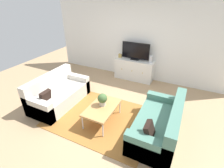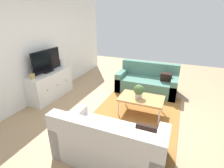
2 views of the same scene
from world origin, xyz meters
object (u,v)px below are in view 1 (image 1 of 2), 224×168
at_px(coffee_table, 102,108).
at_px(glass_vase, 151,59).
at_px(tv_console, 134,69).
at_px(couch_right_side, 161,126).
at_px(potted_plant, 102,99).
at_px(mantel_clock, 120,56).
at_px(flat_screen_tv, 136,51).
at_px(couch_left_side, 57,94).

bearing_deg(coffee_table, glass_vase, 79.58).
bearing_deg(tv_console, glass_vase, 0.00).
distance_m(couch_right_side, potted_plant, 1.42).
bearing_deg(couch_right_side, mantel_clock, 130.16).
bearing_deg(glass_vase, coffee_table, -100.42).
relative_size(couch_right_side, flat_screen_tv, 1.79).
xyz_separation_m(couch_right_side, glass_vase, (-0.90, 2.37, 0.57)).
bearing_deg(mantel_clock, glass_vase, 0.00).
xyz_separation_m(couch_right_side, coffee_table, (-1.36, -0.13, 0.11)).
xyz_separation_m(couch_right_side, tv_console, (-1.45, 2.37, 0.09)).
relative_size(couch_left_side, glass_vase, 7.48).
relative_size(flat_screen_tv, mantel_clock, 7.36).
xyz_separation_m(potted_plant, mantel_clock, (-0.62, 2.44, 0.20)).
bearing_deg(tv_console, coffee_table, -87.89).
height_order(potted_plant, mantel_clock, mantel_clock).
bearing_deg(tv_console, couch_left_side, -120.93).
xyz_separation_m(tv_console, glass_vase, (0.55, 0.00, 0.48)).
bearing_deg(couch_right_side, tv_console, 121.41).
height_order(couch_left_side, potted_plant, couch_left_side).
distance_m(glass_vase, mantel_clock, 1.11).
bearing_deg(mantel_clock, couch_left_side, -110.12).
height_order(potted_plant, glass_vase, glass_vase).
xyz_separation_m(potted_plant, flat_screen_tv, (-0.07, 2.46, 0.43)).
relative_size(couch_left_side, couch_right_side, 1.00).
xyz_separation_m(potted_plant, tv_console, (-0.07, 2.44, -0.23)).
bearing_deg(potted_plant, tv_console, 91.63).
height_order(tv_console, mantel_clock, mantel_clock).
height_order(glass_vase, mantel_clock, glass_vase).
height_order(couch_right_side, glass_vase, glass_vase).
bearing_deg(glass_vase, couch_right_side, -69.31).
relative_size(coffee_table, flat_screen_tv, 1.03).
bearing_deg(mantel_clock, coffee_table, -75.56).
relative_size(couch_right_side, mantel_clock, 13.14).
distance_m(couch_left_side, glass_vase, 3.14).
bearing_deg(potted_plant, glass_vase, 78.80).
distance_m(potted_plant, mantel_clock, 2.53).
relative_size(potted_plant, glass_vase, 1.36).
distance_m(couch_left_side, couch_right_side, 2.87).
height_order(couch_left_side, coffee_table, couch_left_side).
distance_m(couch_right_side, tv_console, 2.78).
bearing_deg(tv_console, flat_screen_tv, 90.00).
xyz_separation_m(couch_left_side, tv_console, (1.42, 2.37, 0.09)).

